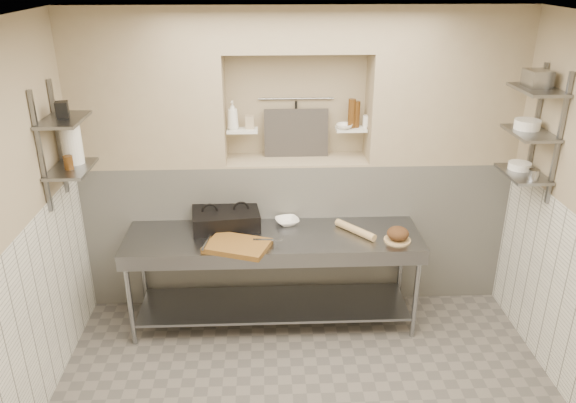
{
  "coord_description": "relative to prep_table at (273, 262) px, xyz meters",
  "views": [
    {
      "loc": [
        -0.29,
        -3.22,
        3.12
      ],
      "look_at": [
        -0.12,
        0.9,
        1.35
      ],
      "focal_mm": 35.0,
      "sensor_mm": 36.0,
      "label": 1
    }
  ],
  "objects": [
    {
      "name": "ceiling",
      "position": [
        0.24,
        -1.18,
        2.21
      ],
      "size": [
        4.0,
        3.9,
        0.1
      ],
      "primitive_type": "cube",
      "color": "silver",
      "rests_on": "ground"
    },
    {
      "name": "wall_back",
      "position": [
        0.24,
        0.82,
        0.76
      ],
      "size": [
        4.0,
        0.1,
        2.8
      ],
      "primitive_type": "cube",
      "color": "tan",
      "rests_on": "ground"
    },
    {
      "name": "backwall_lower",
      "position": [
        0.24,
        0.57,
        0.06
      ],
      "size": [
        4.0,
        0.4,
        1.4
      ],
      "primitive_type": "cube",
      "color": "silver",
      "rests_on": "floor"
    },
    {
      "name": "alcove_sill",
      "position": [
        0.24,
        0.57,
        0.77
      ],
      "size": [
        1.3,
        0.4,
        0.02
      ],
      "primitive_type": "cube",
      "color": "tan",
      "rests_on": "backwall_lower"
    },
    {
      "name": "backwall_pillar_left",
      "position": [
        -1.09,
        0.57,
        1.46
      ],
      "size": [
        1.35,
        0.4,
        1.4
      ],
      "primitive_type": "cube",
      "color": "tan",
      "rests_on": "backwall_lower"
    },
    {
      "name": "backwall_pillar_right",
      "position": [
        1.56,
        0.57,
        1.46
      ],
      "size": [
        1.35,
        0.4,
        1.4
      ],
      "primitive_type": "cube",
      "color": "tan",
      "rests_on": "backwall_lower"
    },
    {
      "name": "backwall_header",
      "position": [
        0.24,
        0.57,
        1.96
      ],
      "size": [
        1.3,
        0.4,
        0.4
      ],
      "primitive_type": "cube",
      "color": "tan",
      "rests_on": "backwall_lower"
    },
    {
      "name": "wainscot_left",
      "position": [
        -1.75,
        -1.18,
        0.06
      ],
      "size": [
        0.02,
        3.9,
        1.4
      ],
      "primitive_type": "cube",
      "color": "silver",
      "rests_on": "floor"
    },
    {
      "name": "alcove_shelf_left",
      "position": [
        -0.26,
        0.57,
        1.06
      ],
      "size": [
        0.28,
        0.16,
        0.02
      ],
      "primitive_type": "cube",
      "color": "white",
      "rests_on": "backwall_lower"
    },
    {
      "name": "alcove_shelf_right",
      "position": [
        0.74,
        0.57,
        1.06
      ],
      "size": [
        0.28,
        0.16,
        0.02
      ],
      "primitive_type": "cube",
      "color": "white",
      "rests_on": "backwall_lower"
    },
    {
      "name": "utensil_rail",
      "position": [
        0.24,
        0.74,
        1.31
      ],
      "size": [
        0.7,
        0.02,
        0.02
      ],
      "primitive_type": "cylinder",
      "rotation": [
        0.0,
        1.57,
        0.0
      ],
      "color": "gray",
      "rests_on": "wall_back"
    },
    {
      "name": "hanging_steel",
      "position": [
        0.24,
        0.72,
        1.14
      ],
      "size": [
        0.02,
        0.02,
        0.3
      ],
      "primitive_type": "cylinder",
      "color": "black",
      "rests_on": "utensil_rail"
    },
    {
      "name": "splash_panel",
      "position": [
        0.24,
        0.67,
        1.0
      ],
      "size": [
        0.6,
        0.08,
        0.45
      ],
      "primitive_type": "cube",
      "rotation": [
        -0.14,
        0.0,
        0.0
      ],
      "color": "#383330",
      "rests_on": "alcove_sill"
    },
    {
      "name": "shelf_rail_left_a",
      "position": [
        -1.74,
        0.07,
        1.16
      ],
      "size": [
        0.03,
        0.03,
        0.95
      ],
      "primitive_type": "cube",
      "color": "slate",
      "rests_on": "wall_left"
    },
    {
      "name": "shelf_rail_left_b",
      "position": [
        -1.74,
        -0.33,
        1.16
      ],
      "size": [
        0.03,
        0.03,
        0.95
      ],
      "primitive_type": "cube",
      "color": "slate",
      "rests_on": "wall_left"
    },
    {
      "name": "wall_shelf_left_lower",
      "position": [
        -1.6,
        -0.13,
        0.96
      ],
      "size": [
        0.3,
        0.5,
        0.02
      ],
      "primitive_type": "cube",
      "color": "slate",
      "rests_on": "wall_left"
    },
    {
      "name": "wall_shelf_left_upper",
      "position": [
        -1.6,
        -0.13,
        1.36
      ],
      "size": [
        0.3,
        0.5,
        0.03
      ],
      "primitive_type": "cube",
      "color": "slate",
      "rests_on": "wall_left"
    },
    {
      "name": "shelf_rail_right_a",
      "position": [
        2.21,
        0.07,
        1.21
      ],
      "size": [
        0.03,
        0.03,
        1.05
      ],
      "primitive_type": "cube",
      "color": "slate",
      "rests_on": "wall_right"
    },
    {
      "name": "shelf_rail_right_b",
      "position": [
        2.21,
        -0.33,
        1.21
      ],
      "size": [
        0.03,
        0.03,
        1.05
      ],
      "primitive_type": "cube",
      "color": "slate",
      "rests_on": "wall_right"
    },
    {
      "name": "wall_shelf_right_lower",
      "position": [
        2.08,
        -0.13,
        0.86
      ],
      "size": [
        0.3,
        0.5,
        0.02
      ],
      "primitive_type": "cube",
      "color": "slate",
      "rests_on": "wall_right"
    },
    {
      "name": "wall_shelf_right_mid",
      "position": [
        2.08,
        -0.13,
        1.21
      ],
      "size": [
        0.3,
        0.5,
        0.02
      ],
      "primitive_type": "cube",
      "color": "slate",
      "rests_on": "wall_right"
    },
    {
      "name": "wall_shelf_right_upper",
      "position": [
        2.08,
        -0.13,
        1.56
      ],
      "size": [
        0.3,
        0.5,
        0.03
      ],
      "primitive_type": "cube",
      "color": "slate",
      "rests_on": "wall_right"
    },
    {
      "name": "prep_table",
      "position": [
        0.0,
        0.0,
        0.0
      ],
      "size": [
        2.6,
        0.7,
        0.9
      ],
      "color": "gray",
      "rests_on": "floor"
    },
    {
      "name": "panini_press",
      "position": [
        -0.42,
        0.22,
        0.34
      ],
      "size": [
        0.64,
        0.5,
        0.16
      ],
      "rotation": [
        0.0,
        0.0,
        0.12
      ],
      "color": "black",
      "rests_on": "prep_table"
    },
    {
      "name": "cutting_board",
      "position": [
        -0.3,
        -0.21,
        0.28
      ],
      "size": [
        0.6,
        0.51,
        0.05
      ],
      "primitive_type": "cube",
      "rotation": [
        0.0,
        0.0,
        -0.35
      ],
      "color": "brown",
      "rests_on": "prep_table"
    },
    {
      "name": "knife_blade",
      "position": [
        -0.05,
        -0.16,
        0.31
      ],
      "size": [
        0.25,
        0.04,
        0.01
      ],
      "primitive_type": "cube",
      "rotation": [
        0.0,
        0.0,
        -0.07
      ],
      "color": "gray",
      "rests_on": "cutting_board"
    },
    {
      "name": "tongs",
      "position": [
        -0.56,
        -0.2,
        0.31
      ],
      "size": [
        0.06,
        0.26,
        0.02
      ],
      "primitive_type": "cylinder",
      "rotation": [
        1.57,
        0.0,
        -0.16
      ],
      "color": "gray",
      "rests_on": "cutting_board"
    },
    {
      "name": "mixing_bowl",
      "position": [
        0.13,
        0.24,
        0.28
      ],
      "size": [
        0.26,
        0.26,
        0.05
      ],
      "primitive_type": "imported",
      "rotation": [
        0.0,
        0.0,
        0.27
      ],
      "color": "white",
      "rests_on": "prep_table"
    },
    {
      "name": "rolling_pin",
      "position": [
        0.73,
        0.03,
        0.29
      ],
      "size": [
        0.33,
        0.38,
        0.07
      ],
      "primitive_type": "cylinder",
      "rotation": [
        1.57,
        0.0,
        0.68
      ],
      "color": "tan",
      "rests_on": "prep_table"
    },
    {
      "name": "bread_board",
      "position": [
        1.07,
        -0.13,
        0.26
      ],
      "size": [
        0.23,
        0.23,
        0.01
      ],
      "primitive_type": "cylinder",
      "color": "tan",
      "rests_on": "prep_table"
    },
    {
      "name": "bread_loaf",
      "position": [
        1.07,
        -0.13,
        0.33
      ],
      "size": [
        0.19,
        0.19,
        0.11
      ],
      "primitive_type": "ellipsoid",
      "color": "#4C2D19",
      "rests_on": "bread_board"
    },
    {
      "name": "bottle_soap",
      "position": [
        -0.35,
        0.55,
        1.2
      ],
      "size": [
        0.11,
        0.11,
        0.26
      ],
      "primitive_type": "imported",
      "rotation": [
        0.0,
        0.0,
        -0.08
      ],
      "color": "white",
      "rests_on": "alcove_shelf_left"
    },
    {
      "name": "jar_alcove",
      "position": [
        -0.19,
        0.59,
        1.13
      ],
      "size": [
        0.08,
        0.08,
        0.12
      ],
      "primitive_type": "cube",
      "color": "tan",
      "rests_on": "alcove_shelf_left"
    },
    {
      "name": "bowl_alcove",
      "position": [
        0.67,
        0.54,
        1.09
      ],
      "size": [
        0.18,
        0.18,
        0.05
      ],
      "primitive_type": "imported",
      "rotation": [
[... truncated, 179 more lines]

